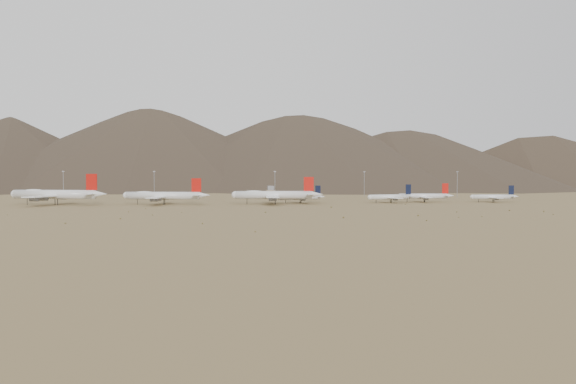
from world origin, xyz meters
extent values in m
plane|color=#A28753|center=(0.00, 0.00, 0.00)|extent=(3000.00, 3000.00, 0.00)
cylinder|color=white|center=(-142.45, 39.67, 7.88)|extent=(63.33, 27.90, 6.70)
sphere|color=white|center=(-173.00, 50.47, 7.88)|extent=(6.56, 6.56, 6.56)
cone|color=white|center=(-108.24, 27.58, 8.39)|extent=(13.01, 9.57, 6.03)
cube|color=white|center=(-143.67, 40.10, 6.88)|extent=(29.57, 59.46, 0.84)
cube|color=white|center=(-113.12, 29.31, 8.55)|extent=(13.02, 23.23, 0.40)
cube|color=red|center=(-114.35, 29.74, 17.17)|extent=(8.14, 3.37, 11.88)
cylinder|color=black|center=(-163.83, 47.23, 2.27)|extent=(0.43, 0.43, 4.54)
cylinder|color=black|center=(-140.67, 40.82, 2.27)|extent=(0.54, 0.54, 4.54)
cylinder|color=black|center=(-141.79, 37.66, 2.27)|extent=(0.54, 0.54, 4.54)
ellipsoid|color=white|center=(-158.34, 45.28, 9.73)|extent=(21.22, 11.64, 4.02)
cylinder|color=slate|center=(-139.71, 51.30, 5.22)|extent=(7.11, 5.00, 3.01)
cylinder|color=slate|center=(-147.63, 28.90, 5.22)|extent=(7.11, 5.00, 3.01)
cylinder|color=slate|center=(-136.15, 61.38, 5.22)|extent=(7.11, 5.00, 3.01)
cylinder|color=slate|center=(-151.19, 18.82, 5.22)|extent=(7.11, 5.00, 3.01)
cylinder|color=white|center=(-63.52, 32.42, 6.75)|extent=(55.43, 17.49, 5.73)
sphere|color=white|center=(-90.62, 38.37, 6.75)|extent=(5.62, 5.62, 5.62)
cone|color=white|center=(-33.17, 25.76, 7.18)|extent=(10.86, 7.18, 5.16)
cube|color=white|center=(-64.60, 32.66, 5.89)|extent=(19.57, 51.58, 0.72)
cube|color=white|center=(-37.51, 26.71, 7.32)|extent=(9.02, 19.95, 0.34)
cube|color=red|center=(-38.59, 26.95, 14.70)|extent=(7.16, 2.05, 10.17)
cylinder|color=black|center=(-82.49, 36.58, 1.94)|extent=(0.37, 0.37, 3.88)
cylinder|color=black|center=(-62.13, 33.58, 1.94)|extent=(0.46, 0.46, 3.88)
cylinder|color=black|center=(-62.74, 30.78, 1.94)|extent=(0.46, 0.46, 3.88)
ellipsoid|color=white|center=(-77.61, 35.51, 8.33)|extent=(18.27, 8.01, 3.44)
cylinder|color=slate|center=(-62.42, 42.60, 4.47)|extent=(5.97, 3.71, 2.58)
cylinder|color=slate|center=(-66.79, 22.72, 4.47)|extent=(5.97, 3.71, 2.58)
cylinder|color=slate|center=(-60.46, 51.54, 4.47)|extent=(5.97, 3.71, 2.58)
cylinder|color=slate|center=(-68.75, 13.78, 4.47)|extent=(5.97, 3.71, 2.58)
cylinder|color=white|center=(19.55, 23.92, 7.08)|extent=(58.46, 12.85, 6.01)
sphere|color=white|center=(-9.32, 27.36, 7.08)|extent=(5.89, 5.89, 5.89)
cone|color=white|center=(51.89, 20.07, 7.53)|extent=(11.03, 6.61, 5.41)
cube|color=white|center=(18.40, 24.06, 6.17)|extent=(15.55, 54.04, 0.75)
cube|color=white|center=(47.27, 20.62, 7.68)|extent=(7.59, 20.73, 0.36)
cube|color=red|center=(46.12, 20.76, 15.41)|extent=(7.57, 1.43, 10.66)
cylinder|color=black|center=(-0.66, 26.33, 2.04)|extent=(0.39, 0.39, 4.07)
cylinder|color=black|center=(20.88, 25.27, 2.04)|extent=(0.48, 0.48, 4.07)
cylinder|color=black|center=(20.53, 22.29, 2.04)|extent=(0.48, 0.48, 4.07)
ellipsoid|color=white|center=(4.54, 25.71, 8.73)|extent=(19.01, 6.68, 3.61)
cylinder|color=slate|center=(19.66, 34.65, 4.69)|extent=(6.09, 3.37, 2.70)
cylinder|color=slate|center=(17.14, 13.47, 4.69)|extent=(6.09, 3.37, 2.70)
cylinder|color=slate|center=(20.79, 44.17, 4.69)|extent=(6.09, 3.37, 2.70)
cylinder|color=slate|center=(16.00, 3.94, 4.69)|extent=(6.09, 3.37, 2.70)
cylinder|color=white|center=(42.38, 38.13, 4.44)|extent=(34.52, 11.26, 3.75)
sphere|color=white|center=(25.53, 34.33, 4.44)|extent=(3.68, 3.68, 3.68)
cone|color=white|center=(61.25, 42.38, 4.72)|extent=(6.81, 4.66, 3.38)
cube|color=white|center=(41.70, 37.98, 3.88)|extent=(11.91, 30.10, 0.47)
cube|color=white|center=(58.55, 41.78, 4.82)|extent=(5.51, 11.66, 0.23)
cube|color=black|center=(57.88, 41.62, 10.02)|extent=(4.46, 1.32, 7.40)
cylinder|color=black|center=(30.58, 35.47, 1.28)|extent=(0.39, 0.39, 2.57)
cylinder|color=black|center=(42.84, 39.19, 1.28)|extent=(0.49, 0.49, 2.57)
cylinder|color=black|center=(43.26, 37.37, 1.28)|extent=(0.49, 0.49, 2.57)
cylinder|color=slate|center=(39.88, 46.06, 2.95)|extent=(3.74, 2.41, 1.69)
cylinder|color=slate|center=(43.53, 29.89, 2.95)|extent=(3.74, 2.41, 1.69)
cylinder|color=white|center=(114.12, 28.93, 4.72)|extent=(36.76, 11.40, 3.99)
sphere|color=white|center=(96.14, 25.18, 4.72)|extent=(3.91, 3.91, 3.91)
cone|color=white|center=(134.25, 33.13, 5.02)|extent=(7.20, 4.86, 3.59)
cube|color=white|center=(113.40, 28.78, 4.12)|extent=(12.18, 32.01, 0.50)
cube|color=white|center=(131.37, 32.53, 5.12)|extent=(5.68, 12.38, 0.24)
cube|color=black|center=(130.65, 32.38, 10.65)|extent=(4.75, 1.33, 7.87)
cylinder|color=black|center=(101.53, 26.30, 1.36)|extent=(0.42, 0.42, 2.73)
cylinder|color=black|center=(114.63, 30.05, 1.36)|extent=(0.52, 0.52, 2.73)
cylinder|color=black|center=(115.04, 28.10, 1.36)|extent=(0.52, 0.52, 2.73)
cylinder|color=slate|center=(111.60, 37.41, 3.14)|extent=(3.96, 2.51, 1.79)
cylinder|color=slate|center=(115.20, 20.15, 3.14)|extent=(3.96, 2.51, 1.79)
cylinder|color=white|center=(144.40, 34.01, 4.98)|extent=(38.96, 9.03, 4.21)
sphere|color=white|center=(125.19, 36.43, 4.98)|extent=(4.12, 4.12, 4.12)
cone|color=white|center=(165.92, 31.29, 5.30)|extent=(7.39, 4.63, 3.79)
cube|color=white|center=(143.63, 34.10, 4.35)|extent=(10.31, 33.72, 0.53)
cube|color=white|center=(162.85, 31.68, 5.40)|extent=(5.04, 12.95, 0.25)
cube|color=red|center=(162.08, 31.77, 11.23)|extent=(5.04, 1.01, 8.30)
cylinder|color=black|center=(130.95, 35.71, 1.44)|extent=(0.44, 0.44, 2.88)
cylinder|color=black|center=(145.30, 34.95, 1.44)|extent=(0.55, 0.55, 2.88)
cylinder|color=black|center=(145.04, 32.87, 1.44)|extent=(0.55, 0.55, 2.88)
cylinder|color=slate|center=(144.80, 43.33, 3.31)|extent=(4.08, 2.36, 1.89)
cylinder|color=slate|center=(142.47, 24.88, 3.31)|extent=(4.08, 2.36, 1.89)
cylinder|color=white|center=(199.85, 24.53, 4.42)|extent=(34.53, 6.01, 3.73)
sphere|color=white|center=(182.71, 25.67, 4.42)|extent=(3.66, 3.66, 3.66)
cone|color=white|center=(219.05, 23.24, 4.70)|extent=(6.40, 3.76, 3.36)
cube|color=white|center=(199.17, 24.57, 3.86)|extent=(7.45, 29.75, 0.47)
cube|color=white|center=(216.31, 23.43, 4.79)|extent=(3.83, 11.37, 0.22)
cube|color=black|center=(215.62, 23.47, 9.96)|extent=(4.48, 0.63, 7.36)
cylinder|color=black|center=(187.85, 25.33, 1.28)|extent=(0.39, 0.39, 2.55)
cylinder|color=black|center=(200.60, 25.41, 1.28)|extent=(0.49, 0.49, 2.55)
cylinder|color=black|center=(200.47, 23.55, 1.28)|extent=(0.49, 0.49, 2.55)
cylinder|color=slate|center=(199.71, 32.80, 2.93)|extent=(3.54, 1.90, 1.68)
cylinder|color=slate|center=(198.62, 16.34, 2.93)|extent=(3.54, 1.90, 1.68)
cube|color=#9E876B|center=(30.00, 120.00, 4.00)|extent=(8.00, 8.00, 8.00)
cube|color=slate|center=(30.00, 120.00, 10.00)|extent=(6.00, 6.00, 4.00)
cylinder|color=gray|center=(-154.77, 123.50, 12.50)|extent=(0.50, 0.50, 25.00)
cube|color=gray|center=(-154.77, 123.50, 25.30)|extent=(2.00, 0.60, 0.80)
cylinder|color=gray|center=(-76.11, 121.30, 12.50)|extent=(0.50, 0.50, 25.00)
cube|color=gray|center=(-76.11, 121.30, 25.30)|extent=(2.00, 0.60, 0.80)
cylinder|color=gray|center=(33.31, 114.93, 12.50)|extent=(0.50, 0.50, 25.00)
cube|color=gray|center=(33.31, 114.93, 25.30)|extent=(2.00, 0.60, 0.80)
cylinder|color=gray|center=(128.35, 144.96, 12.50)|extent=(0.50, 0.50, 25.00)
cube|color=gray|center=(128.35, 144.96, 25.30)|extent=(2.00, 0.60, 0.80)
cylinder|color=gray|center=(215.32, 118.82, 12.50)|extent=(0.50, 0.50, 25.00)
cube|color=gray|center=(215.32, 118.82, 25.30)|extent=(2.00, 0.60, 0.80)
ellipsoid|color=olive|center=(115.15, -84.40, 0.27)|extent=(0.89, 0.89, 0.54)
ellipsoid|color=olive|center=(80.70, -109.00, 0.41)|extent=(1.04, 1.04, 0.81)
ellipsoid|color=olive|center=(-47.46, -59.08, 0.20)|extent=(0.60, 0.60, 0.40)
ellipsoid|color=olive|center=(97.79, -122.04, 0.20)|extent=(0.55, 0.55, 0.39)
ellipsoid|color=olive|center=(112.13, -120.07, 0.23)|extent=(0.75, 0.75, 0.46)
ellipsoid|color=olive|center=(-76.99, -103.66, 0.35)|extent=(0.98, 0.98, 0.71)
ellipsoid|color=olive|center=(159.59, -112.13, 0.22)|extent=(0.82, 0.82, 0.44)
ellipsoid|color=olive|center=(-62.93, -79.17, 0.21)|extent=(0.78, 0.78, 0.43)
ellipsoid|color=olive|center=(51.94, -27.52, 0.29)|extent=(0.93, 0.93, 0.58)
ellipsoid|color=olive|center=(-98.62, -127.24, 0.31)|extent=(0.88, 0.88, 0.61)
ellipsoid|color=olive|center=(154.66, -75.82, 0.34)|extent=(1.04, 1.04, 0.68)
ellipsoid|color=olive|center=(-36.20, -139.30, 0.32)|extent=(0.72, 0.72, 0.65)
ellipsoid|color=olive|center=(-85.15, -95.07, 0.13)|extent=(0.52, 0.52, 0.27)
ellipsoid|color=olive|center=(52.62, -24.43, 0.38)|extent=(0.94, 0.94, 0.75)
ellipsoid|color=olive|center=(-15.99, -178.60, 0.27)|extent=(0.63, 0.63, 0.54)
ellipsoid|color=olive|center=(36.87, -115.65, 0.43)|extent=(1.03, 1.03, 0.87)
ellipsoid|color=olive|center=(-143.06, -64.41, 0.17)|extent=(0.66, 0.66, 0.34)
ellipsoid|color=olive|center=(-79.12, -50.22, 0.24)|extent=(0.66, 0.66, 0.49)
ellipsoid|color=olive|center=(72.40, -139.54, 0.29)|extent=(0.87, 0.87, 0.57)
ellipsoid|color=olive|center=(116.79, 3.23, 0.34)|extent=(0.79, 0.79, 0.67)
ellipsoid|color=olive|center=(1.78, -67.48, 0.30)|extent=(1.08, 1.08, 0.59)
ellipsoid|color=olive|center=(169.06, -89.36, 0.37)|extent=(0.85, 0.85, 0.74)
ellipsoid|color=olive|center=(-71.59, -20.04, 0.22)|extent=(0.78, 0.78, 0.44)
camera|label=1|loc=(-39.22, -398.58, 22.93)|focal=35.00mm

